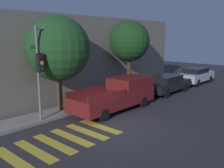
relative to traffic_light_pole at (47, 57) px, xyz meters
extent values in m
plane|color=#2D2B30|center=(1.50, -3.37, -3.28)|extent=(60.00, 60.00, 0.00)
cube|color=gray|center=(1.50, 0.64, -3.21)|extent=(26.00, 1.62, 0.14)
cube|color=slate|center=(1.50, 4.85, -0.47)|extent=(26.00, 6.00, 5.63)
cube|color=gold|center=(-3.33, -2.57, -3.28)|extent=(0.45, 2.60, 0.00)
cube|color=gold|center=(-2.45, -2.57, -3.28)|extent=(0.45, 2.60, 0.00)
cube|color=gold|center=(-1.57, -2.57, -3.28)|extent=(0.45, 2.60, 0.00)
cube|color=gold|center=(-0.69, -2.57, -3.28)|extent=(0.45, 2.60, 0.00)
cube|color=gold|center=(0.19, -2.57, -3.28)|extent=(0.45, 2.60, 0.00)
cube|color=gold|center=(1.07, -2.57, -3.28)|extent=(0.45, 2.60, 0.00)
cylinder|color=slate|center=(-0.50, 0.08, -0.88)|extent=(0.12, 0.12, 4.80)
cube|color=black|center=(-0.50, -0.13, -0.23)|extent=(0.30, 0.30, 0.90)
cylinder|color=#4C0C0C|center=(-0.50, -0.29, 0.04)|extent=(0.18, 0.02, 0.18)
cylinder|color=yellow|center=(-0.50, -0.29, -0.23)|extent=(0.18, 0.02, 0.18)
cylinder|color=#0C3819|center=(-0.50, -0.29, -0.50)|extent=(0.18, 0.02, 0.18)
cube|color=#19662D|center=(-0.50, 0.08, 0.51)|extent=(0.70, 0.02, 0.18)
cylinder|color=slate|center=(0.51, 0.08, 1.37)|extent=(2.02, 0.08, 0.08)
sphere|color=#F9E5B2|center=(1.52, 0.08, 1.27)|extent=(0.36, 0.36, 0.36)
cube|color=maroon|center=(3.51, -1.27, -2.56)|extent=(5.63, 1.96, 0.80)
cube|color=maroon|center=(5.06, -1.27, -1.82)|extent=(2.53, 1.80, 0.67)
cube|color=maroon|center=(2.10, -0.41, -2.02)|extent=(2.81, 0.08, 0.28)
cube|color=maroon|center=(2.10, -2.13, -2.02)|extent=(2.81, 0.08, 0.28)
cylinder|color=black|center=(5.25, -0.38, -2.96)|extent=(0.65, 0.22, 0.65)
cylinder|color=black|center=(5.25, -2.16, -2.96)|extent=(0.65, 0.22, 0.65)
cylinder|color=black|center=(1.76, -0.38, -2.96)|extent=(0.65, 0.22, 0.65)
cylinder|color=black|center=(1.76, -2.16, -2.96)|extent=(0.65, 0.22, 0.65)
cube|color=black|center=(9.69, -1.27, -2.67)|extent=(4.63, 1.75, 0.57)
cube|color=black|center=(9.57, -1.27, -2.15)|extent=(2.41, 1.54, 0.48)
cylinder|color=black|center=(11.12, -0.48, -2.96)|extent=(0.65, 0.22, 0.65)
cylinder|color=black|center=(11.12, -2.05, -2.96)|extent=(0.65, 0.22, 0.65)
cylinder|color=black|center=(8.25, -0.48, -2.96)|extent=(0.65, 0.22, 0.65)
cylinder|color=black|center=(8.25, -2.05, -2.96)|extent=(0.65, 0.22, 0.65)
cube|color=#B7BABF|center=(14.92, -1.27, -2.62)|extent=(4.41, 1.73, 0.69)
cube|color=black|center=(14.81, -1.27, -2.05)|extent=(2.29, 1.52, 0.44)
cylinder|color=black|center=(16.29, -0.49, -2.96)|extent=(0.65, 0.22, 0.65)
cylinder|color=black|center=(16.29, -2.04, -2.96)|extent=(0.65, 0.22, 0.65)
cylinder|color=black|center=(13.55, -0.49, -2.96)|extent=(0.65, 0.22, 0.65)
cylinder|color=black|center=(13.55, -2.04, -2.96)|extent=(0.65, 0.22, 0.65)
cylinder|color=#4C3823|center=(1.22, 0.79, -2.14)|extent=(0.31, 0.31, 2.29)
sphere|color=#1E4721|center=(1.22, 0.79, 0.35)|extent=(3.57, 3.57, 3.57)
cylinder|color=#42301E|center=(7.58, 0.79, -1.87)|extent=(0.31, 0.31, 2.83)
sphere|color=#193D19|center=(7.58, 0.79, 0.66)|extent=(2.96, 2.96, 2.96)
camera|label=1|loc=(-7.05, -10.67, 1.03)|focal=40.00mm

